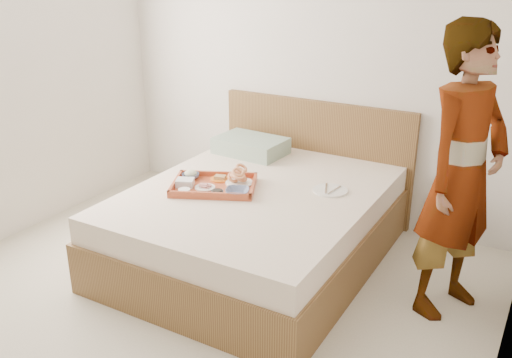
{
  "coord_description": "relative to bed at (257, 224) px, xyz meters",
  "views": [
    {
      "loc": [
        1.84,
        -2.07,
        2.0
      ],
      "look_at": [
        0.13,
        0.9,
        0.65
      ],
      "focal_mm": 39.14,
      "sensor_mm": 36.0,
      "label": 1
    }
  ],
  "objects": [
    {
      "name": "plastic_tub",
      "position": [
        -0.44,
        -0.23,
        0.31
      ],
      "size": [
        0.15,
        0.14,
        0.05
      ],
      "primitive_type": "cube",
      "rotation": [
        0.0,
        0.0,
        0.43
      ],
      "color": "silver",
      "rests_on": "tray"
    },
    {
      "name": "ground",
      "position": [
        -0.08,
        -1.0,
        -0.27
      ],
      "size": [
        3.5,
        4.0,
        0.01
      ],
      "primitive_type": "cube",
      "color": "beige",
      "rests_on": "ground"
    },
    {
      "name": "wall_back",
      "position": [
        -0.08,
        1.0,
        1.04
      ],
      "size": [
        3.5,
        0.01,
        2.6
      ],
      "primitive_type": "cube",
      "color": "silver",
      "rests_on": "ground"
    },
    {
      "name": "headboard",
      "position": [
        0.0,
        0.97,
        0.21
      ],
      "size": [
        1.65,
        0.06,
        0.95
      ],
      "primitive_type": "cube",
      "color": "brown",
      "rests_on": "ground"
    },
    {
      "name": "dinner_plate",
      "position": [
        0.45,
        0.22,
        0.27
      ],
      "size": [
        0.25,
        0.25,
        0.01
      ],
      "primitive_type": "cylinder",
      "rotation": [
        0.0,
        0.0,
        0.06
      ],
      "color": "white",
      "rests_on": "bed"
    },
    {
      "name": "bread_plate",
      "position": [
        -0.3,
        -0.01,
        0.29
      ],
      "size": [
        0.18,
        0.18,
        0.01
      ],
      "primitive_type": "cylinder",
      "rotation": [
        0.0,
        0.0,
        0.43
      ],
      "color": "orange",
      "rests_on": "tray"
    },
    {
      "name": "navy_bowl_big",
      "position": [
        -0.05,
        -0.17,
        0.3
      ],
      "size": [
        0.21,
        0.21,
        0.04
      ],
      "primitive_type": "imported",
      "rotation": [
        0.0,
        0.0,
        0.43
      ],
      "color": "#1A294D",
      "rests_on": "tray"
    },
    {
      "name": "sauce_dish",
      "position": [
        -0.16,
        -0.25,
        0.3
      ],
      "size": [
        0.11,
        0.11,
        0.03
      ],
      "primitive_type": "cylinder",
      "rotation": [
        0.0,
        0.0,
        0.43
      ],
      "color": "black",
      "rests_on": "tray"
    },
    {
      "name": "meat_plate",
      "position": [
        -0.3,
        -0.19,
        0.29
      ],
      "size": [
        0.18,
        0.18,
        0.01
      ],
      "primitive_type": "cylinder",
      "rotation": [
        0.0,
        0.0,
        0.43
      ],
      "color": "white",
      "rests_on": "tray"
    },
    {
      "name": "person",
      "position": [
        1.3,
        0.07,
        0.6
      ],
      "size": [
        0.63,
        0.74,
        1.73
      ],
      "primitive_type": "imported",
      "rotation": [
        0.0,
        0.0,
        1.15
      ],
      "color": "silver",
      "rests_on": "ground"
    },
    {
      "name": "tray",
      "position": [
        -0.27,
        -0.13,
        0.29
      ],
      "size": [
        0.68,
        0.61,
        0.05
      ],
      "primitive_type": "cube",
      "rotation": [
        0.0,
        0.0,
        0.43
      ],
      "color": "#BB462A",
      "rests_on": "bed"
    },
    {
      "name": "prawn_plate",
      "position": [
        -0.14,
        -0.01,
        0.29
      ],
      "size": [
        0.26,
        0.26,
        0.01
      ],
      "primitive_type": "cylinder",
      "rotation": [
        0.0,
        0.0,
        0.43
      ],
      "color": "white",
      "rests_on": "tray"
    },
    {
      "name": "pillow",
      "position": [
        -0.43,
        0.64,
        0.33
      ],
      "size": [
        0.57,
        0.41,
        0.13
      ],
      "primitive_type": "cube",
      "rotation": [
        0.0,
        0.0,
        -0.07
      ],
      "color": "#95A596",
      "rests_on": "bed"
    },
    {
      "name": "bed",
      "position": [
        0.0,
        0.0,
        0.0
      ],
      "size": [
        1.65,
        2.0,
        0.53
      ],
      "primitive_type": "cube",
      "color": "brown",
      "rests_on": "ground"
    },
    {
      "name": "cheese_round",
      "position": [
        -0.37,
        -0.33,
        0.29
      ],
      "size": [
        0.11,
        0.11,
        0.03
      ],
      "primitive_type": "cylinder",
      "rotation": [
        0.0,
        0.0,
        0.43
      ],
      "color": "white",
      "rests_on": "tray"
    },
    {
      "name": "salad_bowl",
      "position": [
        -0.49,
        -0.09,
        0.3
      ],
      "size": [
        0.16,
        0.16,
        0.04
      ],
      "primitive_type": "imported",
      "rotation": [
        0.0,
        0.0,
        0.43
      ],
      "color": "#1A294D",
      "rests_on": "tray"
    }
  ]
}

